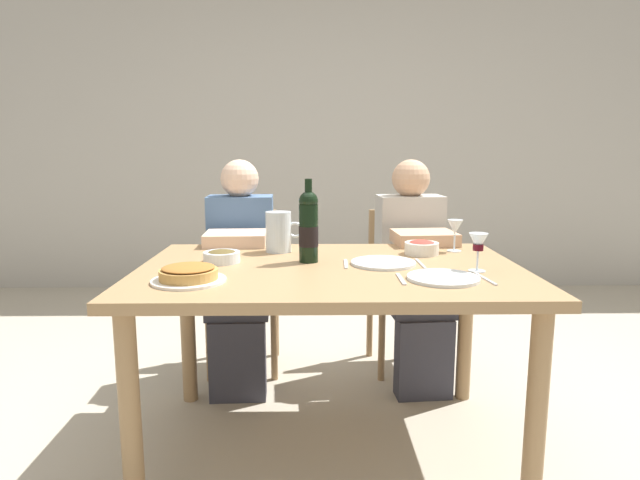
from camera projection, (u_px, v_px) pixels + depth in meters
The scene contains 20 objects.
ground_plane at pixel (330, 444), 2.25m from camera, with size 8.00×8.00×0.00m, color #B2A893.
back_wall at pixel (320, 126), 4.62m from camera, with size 8.00×0.10×2.80m, color #B2ADA3.
dining_table at pixel (330, 289), 2.14m from camera, with size 1.50×1.00×0.76m.
wine_bottle at pixel (309, 227), 2.19m from camera, with size 0.08×0.08×0.34m.
water_pitcher at pixel (279, 234), 2.41m from camera, with size 0.17×0.11×0.18m.
baked_tart at pixel (189, 274), 1.88m from camera, with size 0.26×0.26×0.06m.
salad_bowl at pixel (422, 247), 2.36m from camera, with size 0.15×0.15×0.06m.
olive_bowl at pixel (222, 256), 2.20m from camera, with size 0.15×0.15×0.05m.
wine_glass_left_diner at pixel (455, 228), 2.42m from camera, with size 0.07×0.07×0.14m.
wine_glass_right_diner at pixel (478, 244), 2.02m from camera, with size 0.07×0.07×0.15m.
dinner_plate_left_setting at pixel (443, 278), 1.91m from camera, with size 0.26×0.26×0.01m, color silver.
dinner_plate_right_setting at pixel (383, 263), 2.16m from camera, with size 0.26×0.26×0.01m, color silver.
fork_left_setting at pixel (401, 279), 1.91m from camera, with size 0.16×0.01×0.01m, color silver.
knife_left_setting at pixel (485, 279), 1.92m from camera, with size 0.18×0.01×0.01m, color silver.
knife_right_setting at pixel (421, 264), 2.17m from camera, with size 0.18×0.01×0.01m, color silver.
spoon_right_setting at pixel (346, 264), 2.16m from camera, with size 0.16×0.01×0.01m, color silver.
chair_left at pixel (244, 278), 3.04m from camera, with size 0.42×0.42×0.87m.
diner_left at pixel (240, 266), 2.79m from camera, with size 0.35×0.51×1.16m.
chair_right at pixel (403, 277), 3.06m from camera, with size 0.43×0.43×0.87m.
diner_right at pixel (414, 266), 2.81m from camera, with size 0.36×0.52×1.16m.
Camera 1 is at (-0.07, -2.07, 1.22)m, focal length 30.35 mm.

